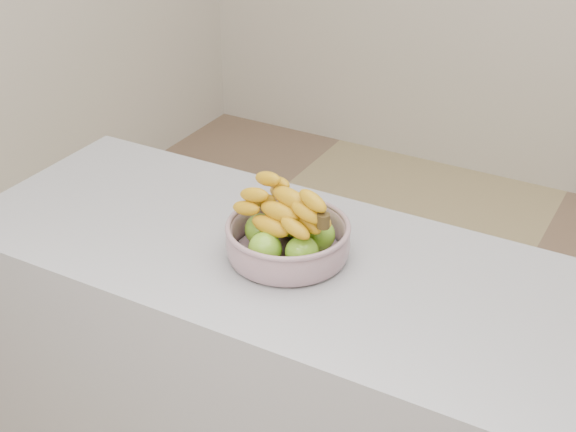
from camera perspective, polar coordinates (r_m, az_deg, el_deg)
name	(u,v)px	position (r m, az deg, el deg)	size (l,w,h in m)	color
fruit_bowl	(288,235)	(1.73, -0.01, -1.37)	(0.27, 0.27, 0.17)	#A2ADC3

